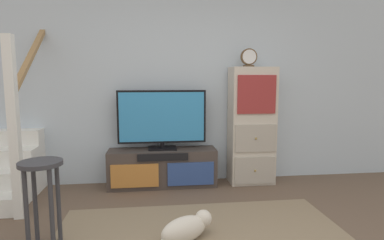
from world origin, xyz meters
TOP-DOWN VIEW (x-y plane):
  - back_wall at (0.00, 2.46)m, footprint 6.40×0.12m
  - media_console at (-0.30, 2.19)m, footprint 1.38×0.38m
  - television at (-0.30, 2.22)m, footprint 1.12×0.22m
  - side_cabinet at (0.88, 2.20)m, footprint 0.58×0.38m
  - desk_clock at (0.82, 2.19)m, footprint 0.21×0.08m
  - staircase at (-2.24, 2.20)m, footprint 1.00×1.36m
  - bar_stool_near at (-1.31, 0.77)m, footprint 0.34×0.34m
  - dog at (-0.14, 0.74)m, footprint 0.50×0.39m

SIDE VIEW (x-z plane):
  - dog at x=-0.14m, z-range 0.00..0.23m
  - media_console at x=-0.30m, z-range 0.00..0.48m
  - staircase at x=-2.24m, z-range -0.73..1.47m
  - bar_stool_near at x=-1.31m, z-range 0.18..0.91m
  - side_cabinet at x=0.88m, z-range 0.00..1.53m
  - television at x=-0.30m, z-range 0.51..1.26m
  - back_wall at x=0.00m, z-range 0.00..2.70m
  - desk_clock at x=0.82m, z-range 1.53..1.77m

